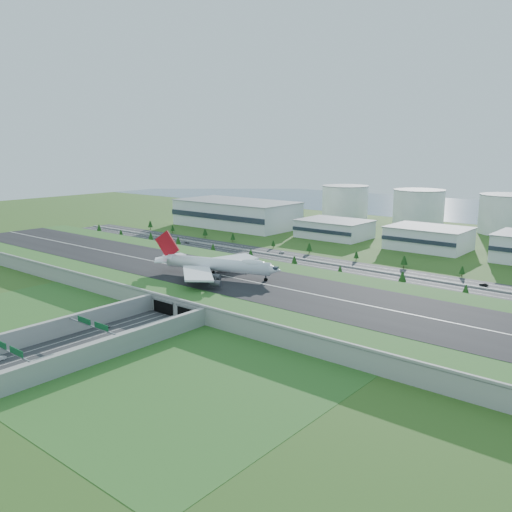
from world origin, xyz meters
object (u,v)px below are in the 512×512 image
Objects in this scene: car_0 at (107,326)px; car_1 at (0,359)px; fuel_tank_a at (345,202)px; car_4 at (187,242)px; boeing_747 at (217,264)px; car_7 at (282,252)px; car_2 at (155,331)px; car_5 at (484,285)px.

car_1 is at bearing -96.62° from car_0.
car_4 is (-18.70, -222.33, -16.57)m from fuel_tank_a.
boeing_747 is 79.41m from car_0.
fuel_tank_a is 405.59m from car_0.
car_0 is 0.90× the size of car_7.
car_2 is 185.89m from car_7.
car_5 is (106.13, 181.58, 0.09)m from car_0.
car_5 is 147.68m from car_7.
car_5 is (233.16, 13.41, -0.02)m from car_4.
boeing_747 is 151.13m from car_4.
car_2 is at bearing 65.67° from car_1.
car_1 is 61.29m from car_2.
car_4 is at bearing -94.81° from fuel_tank_a.
car_0 is 0.87× the size of car_1.
car_5 is (214.45, -208.92, -16.59)m from fuel_tank_a.
car_0 is at bearing -138.28° from car_4.
car_5 reaches higher than car_1.
fuel_tank_a is 0.66× the size of boeing_747.
car_7 is (66.80, -205.93, -16.72)m from fuel_tank_a.
car_5 is (84.82, 171.96, 0.00)m from car_2.
fuel_tank_a is 223.73m from car_4.
car_5 is (106.08, 229.45, 0.01)m from car_1.
fuel_tank_a is 12.14× the size of car_0.
fuel_tank_a reaches higher than car_5.
car_7 is at bearing -74.49° from car_4.
car_1 is at bearing -21.69° from car_5.
fuel_tank_a is 299.86m from car_5.
car_5 reaches higher than car_2.
fuel_tank_a is at bearing -78.77° from car_2.
car_1 is at bearing -103.57° from boeing_747.
fuel_tank_a reaches higher than car_0.
car_0 is 0.86× the size of car_5.
car_2 is 191.74m from car_5.
car_1 is (0.05, -47.87, 0.08)m from car_0.
car_1 is at bearing 15.19° from car_7.
boeing_747 is at bearing 23.16° from car_7.
boeing_747 is at bearing 88.18° from car_0.
car_0 is (6.63, -77.89, -13.98)m from boeing_747.
car_0 is 210.75m from car_4.
car_1 is 250.65m from car_4.
car_2 is 1.24× the size of car_7.
boeing_747 is 15.95× the size of car_4.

